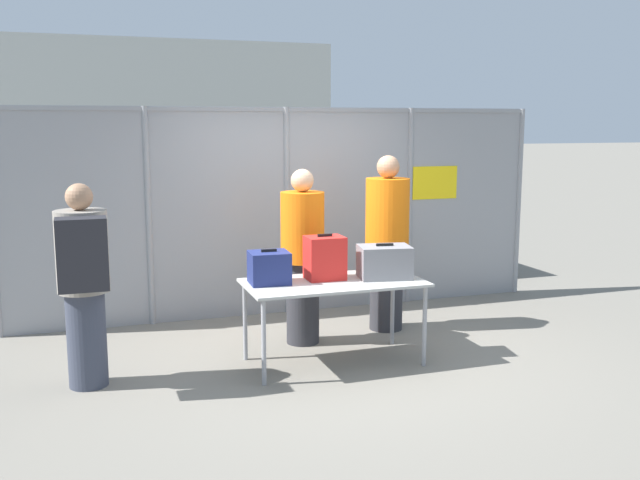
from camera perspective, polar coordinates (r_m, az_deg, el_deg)
ground_plane at (r=6.84m, az=1.47°, el=-9.27°), size 120.00×120.00×0.00m
fence_section at (r=8.17m, az=-2.58°, el=2.62°), size 6.26×0.07×2.36m
inspection_table at (r=6.47m, az=1.11°, el=-3.85°), size 1.62×0.81×0.77m
suitcase_navy at (r=6.36m, az=-4.09°, el=-2.21°), size 0.36×0.33×0.31m
suitcase_red at (r=6.51m, az=0.39°, el=-1.43°), size 0.35×0.28×0.42m
suitcase_grey at (r=6.60m, az=5.18°, el=-1.75°), size 0.52×0.42×0.32m
traveler_hooded at (r=6.11m, az=-18.40°, el=-2.90°), size 0.42×0.65×1.71m
security_worker_near at (r=7.04m, az=-1.40°, el=-1.16°), size 0.43×0.43×1.74m
security_worker_far at (r=7.54m, az=5.38°, el=-0.06°), size 0.46×0.46×1.86m
utility_trailer at (r=10.41m, az=6.86°, el=-0.36°), size 3.29×2.13×0.77m
distant_hangar at (r=40.79m, az=-12.86°, el=10.26°), size 15.40×13.46×6.01m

